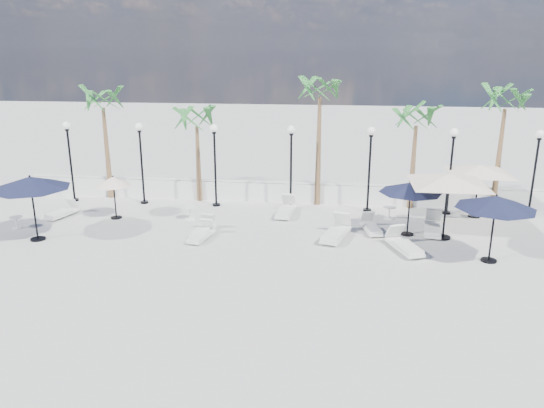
# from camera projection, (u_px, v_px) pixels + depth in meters

# --- Properties ---
(ground) EXTENTS (100.00, 100.00, 0.00)m
(ground) POSITION_uv_depth(u_px,v_px,m) (275.00, 264.00, 18.33)
(ground) COLOR #A8A8A3
(ground) RESTS_ON ground
(balustrade) EXTENTS (26.00, 0.30, 1.01)m
(balustrade) POSITION_uv_depth(u_px,v_px,m) (292.00, 193.00, 25.32)
(balustrade) COLOR silver
(balustrade) RESTS_ON ground
(lamppost_0) EXTENTS (0.36, 0.36, 3.84)m
(lamppost_0) POSITION_uv_depth(u_px,v_px,m) (69.00, 150.00, 24.96)
(lamppost_0) COLOR black
(lamppost_0) RESTS_ON ground
(lamppost_1) EXTENTS (0.36, 0.36, 3.84)m
(lamppost_1) POSITION_uv_depth(u_px,v_px,m) (141.00, 152.00, 24.57)
(lamppost_1) COLOR black
(lamppost_1) RESTS_ON ground
(lamppost_2) EXTENTS (0.36, 0.36, 3.84)m
(lamppost_2) POSITION_uv_depth(u_px,v_px,m) (215.00, 154.00, 24.18)
(lamppost_2) COLOR black
(lamppost_2) RESTS_ON ground
(lamppost_3) EXTENTS (0.36, 0.36, 3.84)m
(lamppost_3) POSITION_uv_depth(u_px,v_px,m) (291.00, 155.00, 23.79)
(lamppost_3) COLOR black
(lamppost_3) RESTS_ON ground
(lamppost_4) EXTENTS (0.36, 0.36, 3.84)m
(lamppost_4) POSITION_uv_depth(u_px,v_px,m) (370.00, 157.00, 23.39)
(lamppost_4) COLOR black
(lamppost_4) RESTS_ON ground
(lamppost_5) EXTENTS (0.36, 0.36, 3.84)m
(lamppost_5) POSITION_uv_depth(u_px,v_px,m) (452.00, 159.00, 23.00)
(lamppost_5) COLOR black
(lamppost_5) RESTS_ON ground
(lamppost_6) EXTENTS (0.36, 0.36, 3.84)m
(lamppost_6) POSITION_uv_depth(u_px,v_px,m) (536.00, 161.00, 22.61)
(lamppost_6) COLOR black
(lamppost_6) RESTS_ON ground
(palm_0) EXTENTS (2.60, 2.60, 5.50)m
(palm_0) POSITION_uv_depth(u_px,v_px,m) (103.00, 105.00, 24.96)
(palm_0) COLOR brown
(palm_0) RESTS_ON ground
(palm_1) EXTENTS (2.60, 2.60, 4.70)m
(palm_1) POSITION_uv_depth(u_px,v_px,m) (197.00, 123.00, 24.69)
(palm_1) COLOR brown
(palm_1) RESTS_ON ground
(palm_2) EXTENTS (2.60, 2.60, 6.10)m
(palm_2) POSITION_uv_depth(u_px,v_px,m) (320.00, 95.00, 23.65)
(palm_2) COLOR brown
(palm_2) RESTS_ON ground
(palm_3) EXTENTS (2.60, 2.60, 4.90)m
(palm_3) POSITION_uv_depth(u_px,v_px,m) (416.00, 122.00, 23.51)
(palm_3) COLOR brown
(palm_3) RESTS_ON ground
(palm_4) EXTENTS (2.60, 2.60, 5.70)m
(palm_4) POSITION_uv_depth(u_px,v_px,m) (505.00, 106.00, 22.87)
(palm_4) COLOR brown
(palm_4) RESTS_ON ground
(lounger_0) EXTENTS (1.00, 1.77, 0.63)m
(lounger_0) POSITION_uv_depth(u_px,v_px,m) (62.00, 212.00, 23.26)
(lounger_0) COLOR silver
(lounger_0) RESTS_ON ground
(lounger_1) EXTENTS (0.84, 1.69, 0.61)m
(lounger_1) POSITION_uv_depth(u_px,v_px,m) (202.00, 234.00, 20.57)
(lounger_1) COLOR silver
(lounger_1) RESTS_ON ground
(lounger_2) EXTENTS (0.80, 1.98, 0.72)m
(lounger_2) POSITION_uv_depth(u_px,v_px,m) (286.00, 210.00, 23.46)
(lounger_2) COLOR silver
(lounger_2) RESTS_ON ground
(lounger_3) EXTENTS (0.78, 1.72, 0.62)m
(lounger_3) POSITION_uv_depth(u_px,v_px,m) (203.00, 229.00, 21.13)
(lounger_3) COLOR silver
(lounger_3) RESTS_ON ground
(lounger_4) EXTENTS (1.30, 2.06, 0.74)m
(lounger_4) POSITION_uv_depth(u_px,v_px,m) (404.00, 245.00, 19.38)
(lounger_4) COLOR silver
(lounger_4) RESTS_ON ground
(lounger_5) EXTENTS (1.26, 2.23, 0.80)m
(lounger_5) POSITION_uv_depth(u_px,v_px,m) (336.00, 232.00, 20.62)
(lounger_5) COLOR silver
(lounger_5) RESTS_ON ground
(lounger_6) EXTENTS (0.86, 1.73, 0.62)m
(lounger_6) POSITION_uv_depth(u_px,v_px,m) (371.00, 227.00, 21.38)
(lounger_6) COLOR silver
(lounger_6) RESTS_ON ground
(lounger_7) EXTENTS (0.97, 2.05, 0.74)m
(lounger_7) POSITION_uv_depth(u_px,v_px,m) (433.00, 227.00, 21.23)
(lounger_7) COLOR silver
(lounger_7) RESTS_ON ground
(side_table_0) EXTENTS (0.51, 0.51, 0.49)m
(side_table_0) POSITION_uv_depth(u_px,v_px,m) (16.00, 221.00, 21.77)
(side_table_0) COLOR silver
(side_table_0) RESTS_ON ground
(side_table_1) EXTENTS (0.59, 0.59, 0.57)m
(side_table_1) POSITION_uv_depth(u_px,v_px,m) (190.00, 212.00, 22.87)
(side_table_1) COLOR silver
(side_table_1) RESTS_ON ground
(side_table_2) EXTENTS (0.56, 0.56, 0.55)m
(side_table_2) POSITION_uv_depth(u_px,v_px,m) (389.00, 211.00, 22.95)
(side_table_2) COLOR silver
(side_table_2) RESTS_ON ground
(parasol_navy_left) EXTENTS (2.93, 2.93, 2.58)m
(parasol_navy_left) POSITION_uv_depth(u_px,v_px,m) (30.00, 183.00, 19.92)
(parasol_navy_left) COLOR black
(parasol_navy_left) RESTS_ON ground
(parasol_navy_mid) EXTENTS (2.46, 2.46, 2.20)m
(parasol_navy_mid) POSITION_uv_depth(u_px,v_px,m) (411.00, 188.00, 20.55)
(parasol_navy_mid) COLOR black
(parasol_navy_mid) RESTS_ON ground
(parasol_navy_right) EXTENTS (2.72, 2.72, 2.44)m
(parasol_navy_right) POSITION_uv_depth(u_px,v_px,m) (496.00, 203.00, 17.92)
(parasol_navy_right) COLOR black
(parasol_navy_right) RESTS_ON ground
(parasol_cream_sq_a) EXTENTS (5.10, 5.10, 2.50)m
(parasol_cream_sq_a) POSITION_uv_depth(u_px,v_px,m) (480.00, 165.00, 22.64)
(parasol_cream_sq_a) COLOR black
(parasol_cream_sq_a) RESTS_ON ground
(parasol_cream_sq_b) EXTENTS (5.57, 5.57, 2.79)m
(parasol_cream_sq_b) POSITION_uv_depth(u_px,v_px,m) (449.00, 174.00, 20.01)
(parasol_cream_sq_b) COLOR black
(parasol_cream_sq_b) RESTS_ON ground
(parasol_cream_small) EXTENTS (1.55, 1.55, 1.91)m
(parasol_cream_small) POSITION_uv_depth(u_px,v_px,m) (113.00, 182.00, 22.66)
(parasol_cream_small) COLOR black
(parasol_cream_small) RESTS_ON ground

